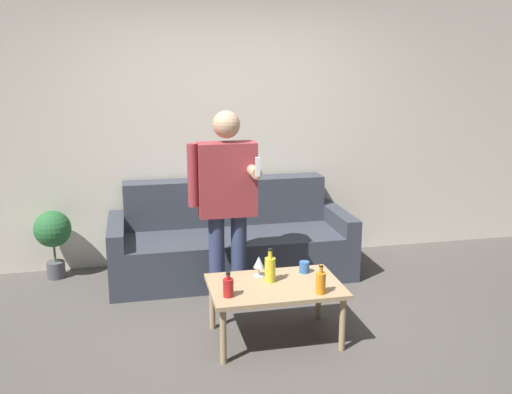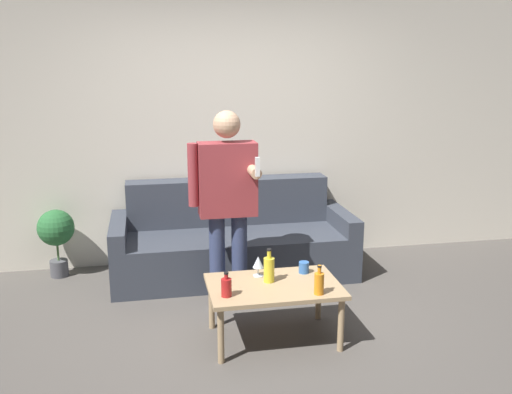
# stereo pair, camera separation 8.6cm
# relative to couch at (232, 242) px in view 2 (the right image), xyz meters

# --- Properties ---
(ground_plane) EXTENTS (16.00, 16.00, 0.00)m
(ground_plane) POSITION_rel_couch_xyz_m (0.03, -1.51, -0.30)
(ground_plane) COLOR #514C47
(wall_back) EXTENTS (8.00, 0.06, 2.70)m
(wall_back) POSITION_rel_couch_xyz_m (0.03, 0.44, 1.05)
(wall_back) COLOR beige
(wall_back) RESTS_ON ground_plane
(couch) EXTENTS (2.19, 0.87, 0.85)m
(couch) POSITION_rel_couch_xyz_m (0.00, 0.00, 0.00)
(couch) COLOR #383D47
(couch) RESTS_ON ground_plane
(coffee_table) EXTENTS (0.93, 0.61, 0.42)m
(coffee_table) POSITION_rel_couch_xyz_m (0.09, -1.36, 0.07)
(coffee_table) COLOR tan
(coffee_table) RESTS_ON ground_plane
(bottle_orange) EXTENTS (0.07, 0.07, 0.17)m
(bottle_orange) POSITION_rel_couch_xyz_m (-0.27, -1.50, 0.19)
(bottle_orange) COLOR #B21E1E
(bottle_orange) RESTS_ON coffee_table
(bottle_green) EXTENTS (0.08, 0.08, 0.24)m
(bottle_green) POSITION_rel_couch_xyz_m (0.06, -1.31, 0.21)
(bottle_green) COLOR yellow
(bottle_green) RESTS_ON coffee_table
(bottle_dark) EXTENTS (0.07, 0.07, 0.20)m
(bottle_dark) POSITION_rel_couch_xyz_m (0.35, -1.59, 0.20)
(bottle_dark) COLOR orange
(bottle_dark) RESTS_ON coffee_table
(wine_glass_near) EXTENTS (0.08, 0.08, 0.15)m
(wine_glass_near) POSITION_rel_couch_xyz_m (0.01, -1.18, 0.22)
(wine_glass_near) COLOR silver
(wine_glass_near) RESTS_ON coffee_table
(cup_on_table) EXTENTS (0.08, 0.08, 0.08)m
(cup_on_table) POSITION_rel_couch_xyz_m (0.35, -1.19, 0.16)
(cup_on_table) COLOR #3366B2
(cup_on_table) RESTS_ON coffee_table
(person_standing_front) EXTENTS (0.53, 0.42, 1.58)m
(person_standing_front) POSITION_rel_couch_xyz_m (-0.15, -0.73, 0.62)
(person_standing_front) COLOR navy
(person_standing_front) RESTS_ON ground_plane
(potted_plant) EXTENTS (0.33, 0.33, 0.63)m
(potted_plant) POSITION_rel_couch_xyz_m (-1.59, 0.21, 0.13)
(potted_plant) COLOR #4C4C51
(potted_plant) RESTS_ON ground_plane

